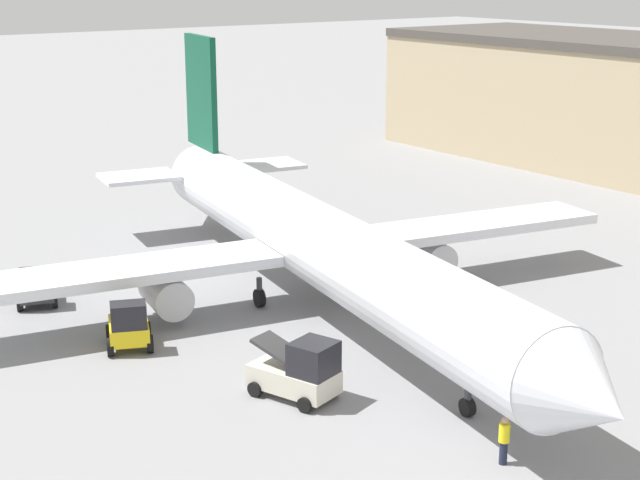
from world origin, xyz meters
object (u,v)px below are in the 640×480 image
ground_crew_worker (504,439)px  baggage_tug (36,287)px  airplane (311,239)px  belt_loader_truck (300,371)px  pushback_tug (129,327)px

ground_crew_worker → baggage_tug: bearing=-137.0°
airplane → baggage_tug: airplane is taller
airplane → belt_loader_truck: size_ratio=11.14×
ground_crew_worker → belt_loader_truck: bearing=-135.2°
baggage_tug → pushback_tug: bearing=28.6°
airplane → belt_loader_truck: bearing=-27.2°
pushback_tug → baggage_tug: bearing=-149.0°
airplane → baggage_tug: (-7.92, -11.02, -2.43)m
belt_loader_truck → pushback_tug: 9.10m
baggage_tug → belt_loader_truck: 17.13m
ground_crew_worker → belt_loader_truck: 8.70m
belt_loader_truck → pushback_tug: size_ratio=1.25×
ground_crew_worker → pushback_tug: size_ratio=0.56×
baggage_tug → pushback_tug: size_ratio=1.08×
airplane → pushback_tug: size_ratio=13.93×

